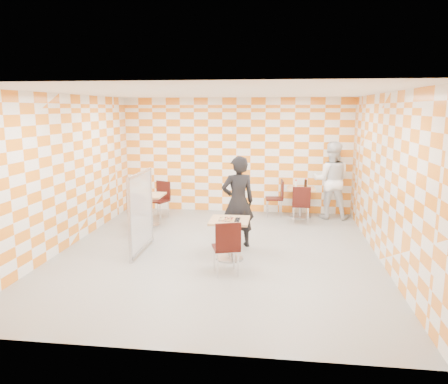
{
  "coord_description": "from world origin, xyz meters",
  "views": [
    {
      "loc": [
        1.15,
        -7.92,
        2.72
      ],
      "look_at": [
        0.1,
        0.2,
        1.15
      ],
      "focal_mm": 35.0,
      "sensor_mm": 36.0,
      "label": 1
    }
  ],
  "objects_px": {
    "main_table": "(229,232)",
    "chair_empty_far": "(161,197)",
    "sport_bottle": "(296,184)",
    "chair_second_side": "(278,195)",
    "empty_table": "(149,204)",
    "second_table": "(301,197)",
    "man_dark": "(238,202)",
    "partition": "(141,212)",
    "soda_bottle": "(306,183)",
    "chair_main_front": "(227,244)",
    "chair_second_front": "(301,202)",
    "chair_empty_near": "(138,210)",
    "man_white": "(331,180)"
  },
  "relations": [
    {
      "from": "empty_table",
      "to": "chair_empty_far",
      "type": "xyz_separation_m",
      "value": [
        0.08,
        0.77,
        0.04
      ]
    },
    {
      "from": "chair_main_front",
      "to": "chair_second_front",
      "type": "xyz_separation_m",
      "value": [
        1.35,
        3.45,
        0.0
      ]
    },
    {
      "from": "man_white",
      "to": "man_dark",
      "type": "bearing_deg",
      "value": 56.71
    },
    {
      "from": "partition",
      "to": "chair_main_front",
      "type": "bearing_deg",
      "value": -29.87
    },
    {
      "from": "man_white",
      "to": "sport_bottle",
      "type": "relative_size",
      "value": 9.61
    },
    {
      "from": "main_table",
      "to": "man_dark",
      "type": "xyz_separation_m",
      "value": [
        0.08,
        0.77,
        0.4
      ]
    },
    {
      "from": "man_white",
      "to": "sport_bottle",
      "type": "bearing_deg",
      "value": -0.53
    },
    {
      "from": "empty_table",
      "to": "main_table",
      "type": "bearing_deg",
      "value": -44.06
    },
    {
      "from": "chair_main_front",
      "to": "chair_second_side",
      "type": "bearing_deg",
      "value": 79.42
    },
    {
      "from": "chair_main_front",
      "to": "soda_bottle",
      "type": "relative_size",
      "value": 4.02
    },
    {
      "from": "chair_empty_far",
      "to": "man_dark",
      "type": "height_order",
      "value": "man_dark"
    },
    {
      "from": "chair_second_front",
      "to": "sport_bottle",
      "type": "height_order",
      "value": "sport_bottle"
    },
    {
      "from": "chair_main_front",
      "to": "chair_second_front",
      "type": "bearing_deg",
      "value": 68.65
    },
    {
      "from": "chair_empty_near",
      "to": "soda_bottle",
      "type": "distance_m",
      "value": 4.28
    },
    {
      "from": "chair_second_front",
      "to": "empty_table",
      "type": "bearing_deg",
      "value": -170.99
    },
    {
      "from": "second_table",
      "to": "chair_second_side",
      "type": "xyz_separation_m",
      "value": [
        -0.58,
        0.05,
        0.04
      ]
    },
    {
      "from": "chair_second_side",
      "to": "sport_bottle",
      "type": "bearing_deg",
      "value": 4.6
    },
    {
      "from": "partition",
      "to": "chair_empty_near",
      "type": "bearing_deg",
      "value": 111.1
    },
    {
      "from": "second_table",
      "to": "man_dark",
      "type": "bearing_deg",
      "value": -117.27
    },
    {
      "from": "chair_empty_near",
      "to": "man_white",
      "type": "bearing_deg",
      "value": 24.84
    },
    {
      "from": "chair_main_front",
      "to": "partition",
      "type": "height_order",
      "value": "partition"
    },
    {
      "from": "chair_main_front",
      "to": "sport_bottle",
      "type": "bearing_deg",
      "value": 73.8
    },
    {
      "from": "chair_empty_near",
      "to": "soda_bottle",
      "type": "relative_size",
      "value": 4.02
    },
    {
      "from": "man_white",
      "to": "sport_bottle",
      "type": "distance_m",
      "value": 0.87
    },
    {
      "from": "chair_second_side",
      "to": "chair_empty_far",
      "type": "bearing_deg",
      "value": -168.59
    },
    {
      "from": "partition",
      "to": "soda_bottle",
      "type": "xyz_separation_m",
      "value": [
        3.26,
        3.28,
        0.06
      ]
    },
    {
      "from": "main_table",
      "to": "chair_empty_far",
      "type": "distance_m",
      "value": 3.52
    },
    {
      "from": "soda_bottle",
      "to": "main_table",
      "type": "bearing_deg",
      "value": -113.79
    },
    {
      "from": "main_table",
      "to": "man_dark",
      "type": "relative_size",
      "value": 0.41
    },
    {
      "from": "chair_empty_far",
      "to": "sport_bottle",
      "type": "xyz_separation_m",
      "value": [
        3.36,
        0.62,
        0.29
      ]
    },
    {
      "from": "chair_empty_far",
      "to": "man_dark",
      "type": "xyz_separation_m",
      "value": [
        2.14,
        -2.07,
        0.37
      ]
    },
    {
      "from": "partition",
      "to": "chair_second_front",
      "type": "bearing_deg",
      "value": 37.88
    },
    {
      "from": "chair_empty_far",
      "to": "man_white",
      "type": "bearing_deg",
      "value": 7.26
    },
    {
      "from": "empty_table",
      "to": "man_white",
      "type": "xyz_separation_m",
      "value": [
        4.3,
        1.3,
        0.45
      ]
    },
    {
      "from": "chair_second_front",
      "to": "man_dark",
      "type": "xyz_separation_m",
      "value": [
        -1.32,
        -1.87,
        0.37
      ]
    },
    {
      "from": "chair_main_front",
      "to": "empty_table",
      "type": "bearing_deg",
      "value": 127.36
    },
    {
      "from": "man_white",
      "to": "empty_table",
      "type": "bearing_deg",
      "value": 22.06
    },
    {
      "from": "chair_empty_near",
      "to": "partition",
      "type": "xyz_separation_m",
      "value": [
        0.45,
        -1.17,
        0.25
      ]
    },
    {
      "from": "sport_bottle",
      "to": "chair_second_front",
      "type": "bearing_deg",
      "value": -82.71
    },
    {
      "from": "empty_table",
      "to": "chair_main_front",
      "type": "relative_size",
      "value": 0.81
    },
    {
      "from": "chair_main_front",
      "to": "partition",
      "type": "bearing_deg",
      "value": 150.13
    },
    {
      "from": "main_table",
      "to": "sport_bottle",
      "type": "height_order",
      "value": "sport_bottle"
    },
    {
      "from": "chair_second_front",
      "to": "soda_bottle",
      "type": "distance_m",
      "value": 0.91
    },
    {
      "from": "soda_bottle",
      "to": "man_white",
      "type": "bearing_deg",
      "value": -9.8
    },
    {
      "from": "main_table",
      "to": "man_white",
      "type": "bearing_deg",
      "value": 57.52
    },
    {
      "from": "chair_second_side",
      "to": "chair_empty_near",
      "type": "relative_size",
      "value": 1.0
    },
    {
      "from": "chair_second_side",
      "to": "empty_table",
      "type": "bearing_deg",
      "value": -155.66
    },
    {
      "from": "empty_table",
      "to": "chair_empty_far",
      "type": "height_order",
      "value": "chair_empty_far"
    },
    {
      "from": "main_table",
      "to": "partition",
      "type": "relative_size",
      "value": 0.48
    },
    {
      "from": "empty_table",
      "to": "chair_second_side",
      "type": "height_order",
      "value": "chair_second_side"
    }
  ]
}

